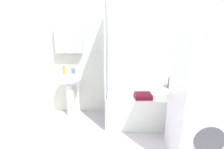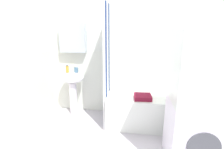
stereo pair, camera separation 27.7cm
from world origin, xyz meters
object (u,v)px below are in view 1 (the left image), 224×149
object	(u,v)px
body_wash_bottle	(173,84)
washer_dryer_stack	(201,98)
soap_dispenser	(64,70)
toothbrush_cup	(73,71)
sink	(70,85)
conditioner_bottle	(180,84)
shampoo_bottle	(169,83)
towel_folded	(143,96)
bathtub	(148,108)

from	to	relation	value
body_wash_bottle	washer_dryer_stack	bearing A→B (deg)	-91.03
soap_dispenser	toothbrush_cup	distance (m)	0.16
toothbrush_cup	body_wash_bottle	size ratio (longest dim) A/B	0.46
sink	conditioner_bottle	distance (m)	2.01
sink	shampoo_bottle	size ratio (longest dim) A/B	3.69
sink	towel_folded	distance (m)	1.33
conditioner_bottle	shampoo_bottle	distance (m)	0.18
toothbrush_cup	conditioner_bottle	world-z (taller)	toothbrush_cup
sink	bathtub	distance (m)	1.46
toothbrush_cup	body_wash_bottle	distance (m)	1.84
shampoo_bottle	washer_dryer_stack	bearing A→B (deg)	-87.57
soap_dispenser	washer_dryer_stack	distance (m)	2.19
soap_dispenser	body_wash_bottle	xyz separation A→B (m)	(1.98, 0.13, -0.27)
washer_dryer_stack	sink	bearing A→B (deg)	151.92
bathtub	shampoo_bottle	bearing A→B (deg)	33.43
washer_dryer_stack	bathtub	bearing A→B (deg)	119.09
soap_dispenser	bathtub	size ratio (longest dim) A/B	0.10
body_wash_bottle	shampoo_bottle	size ratio (longest dim) A/B	0.85
bathtub	washer_dryer_stack	world-z (taller)	washer_dryer_stack
soap_dispenser	toothbrush_cup	xyz separation A→B (m)	(0.15, 0.04, -0.02)
bathtub	towel_folded	world-z (taller)	towel_folded
body_wash_bottle	shampoo_bottle	distance (m)	0.07
sink	washer_dryer_stack	distance (m)	2.14
bathtub	washer_dryer_stack	bearing A→B (deg)	-60.91
bathtub	toothbrush_cup	bearing A→B (deg)	172.14
soap_dispenser	sink	bearing A→B (deg)	8.21
body_wash_bottle	washer_dryer_stack	world-z (taller)	washer_dryer_stack
soap_dispenser	body_wash_bottle	distance (m)	2.00
sink	washer_dryer_stack	bearing A→B (deg)	-28.08
bathtub	washer_dryer_stack	xyz separation A→B (m)	(0.47, -0.84, 0.54)
soap_dispenser	conditioner_bottle	distance (m)	2.11
body_wash_bottle	towel_folded	world-z (taller)	body_wash_bottle
bathtub	conditioner_bottle	distance (m)	0.75
toothbrush_cup	washer_dryer_stack	world-z (taller)	washer_dryer_stack
shampoo_bottle	bathtub	bearing A→B (deg)	-146.57
body_wash_bottle	washer_dryer_stack	size ratio (longest dim) A/B	0.12
body_wash_bottle	shampoo_bottle	xyz separation A→B (m)	(-0.07, 0.00, 0.02)
sink	body_wash_bottle	distance (m)	1.90
soap_dispenser	shampoo_bottle	world-z (taller)	soap_dispenser
body_wash_bottle	washer_dryer_stack	xyz separation A→B (m)	(-0.02, -1.12, 0.18)
shampoo_bottle	conditioner_bottle	bearing A→B (deg)	-7.93
soap_dispenser	towel_folded	bearing A→B (deg)	-13.50
soap_dispenser	toothbrush_cup	world-z (taller)	soap_dispenser
body_wash_bottle	bathtub	bearing A→B (deg)	-150.37
soap_dispenser	conditioner_bottle	size ratio (longest dim) A/B	0.70
body_wash_bottle	towel_folded	distance (m)	0.77
shampoo_bottle	washer_dryer_stack	xyz separation A→B (m)	(0.05, -1.12, 0.17)
sink	bathtub	xyz separation A→B (m)	(1.41, -0.16, -0.35)
sink	conditioner_bottle	xyz separation A→B (m)	(2.01, 0.09, 0.01)
conditioner_bottle	body_wash_bottle	bearing A→B (deg)	167.44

